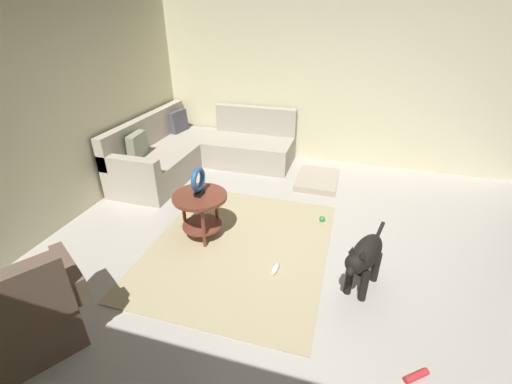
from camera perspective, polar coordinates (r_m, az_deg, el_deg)
The scene contains 13 objects.
ground_plane at distance 3.61m, azimuth 7.35°, elevation -13.03°, with size 6.00×6.00×0.10m, color #B7B2A8.
wall_back at distance 4.34m, azimuth -33.77°, elevation 10.76°, with size 6.00×0.12×2.70m, color beige.
wall_right at distance 5.73m, azimuth 13.52°, elevation 17.87°, with size 0.12×6.00×2.70m, color beige.
area_rug at distance 3.81m, azimuth -2.75°, elevation -9.10°, with size 2.30×1.90×0.01m, color tan.
sectional_couch at distance 5.62m, azimuth -9.63°, elevation 6.74°, with size 2.20×2.25×0.88m.
armchair at distance 3.15m, azimuth -34.08°, elevation -16.99°, with size 1.00×0.93×0.88m.
side_table at distance 3.80m, azimuth -9.33°, elevation -2.13°, with size 0.60×0.60×0.54m.
torus_sculpture at distance 3.66m, azimuth -9.68°, elevation 1.84°, with size 0.28×0.08×0.33m.
dog_bed_mat at distance 5.22m, azimuth 10.26°, elevation 2.01°, with size 0.80×0.60×0.09m, color #B2A38E.
dog at distance 3.22m, azimuth 17.79°, elevation -10.33°, with size 0.81×0.38×0.63m.
dog_toy_ball at distance 4.28m, azimuth 11.06°, elevation -4.47°, with size 0.07×0.07×0.07m, color green.
dog_toy_rope at distance 2.97m, azimuth 25.36°, elevation -26.15°, with size 0.05×0.05×0.20m, color red.
dog_toy_bone at distance 3.49m, azimuth 3.29°, elevation -12.78°, with size 0.18×0.06×0.06m, color silver.
Camera 1 is at (-2.70, -0.32, 2.32)m, focal length 23.79 mm.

